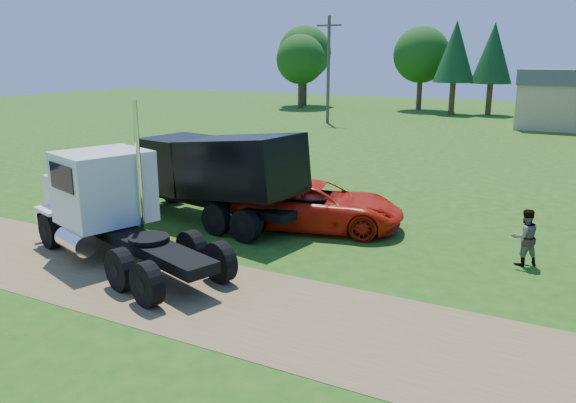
% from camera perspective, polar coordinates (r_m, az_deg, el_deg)
% --- Properties ---
extents(ground, '(140.00, 140.00, 0.00)m').
position_cam_1_polar(ground, '(13.21, -2.77, -10.84)').
color(ground, '#1B5111').
rests_on(ground, ground).
extents(dirt_track, '(120.00, 4.20, 0.01)m').
position_cam_1_polar(dirt_track, '(13.21, -2.77, -10.81)').
color(dirt_track, brown).
rests_on(dirt_track, ground).
extents(white_semi_tractor, '(7.61, 4.51, 4.52)m').
position_cam_1_polar(white_semi_tractor, '(17.07, -18.04, -0.15)').
color(white_semi_tractor, black).
rests_on(white_semi_tractor, ground).
extents(black_dump_truck, '(7.80, 3.41, 3.31)m').
position_cam_1_polar(black_dump_truck, '(19.57, -7.84, 3.08)').
color(black_dump_truck, black).
rests_on(black_dump_truck, ground).
extents(orange_pickup, '(6.20, 4.05, 1.59)m').
position_cam_1_polar(orange_pickup, '(18.93, 3.06, -0.39)').
color(orange_pickup, red).
rests_on(orange_pickup, ground).
extents(spectator_b, '(0.99, 0.95, 1.61)m').
position_cam_1_polar(spectator_b, '(16.88, 22.91, -3.36)').
color(spectator_b, '#999999').
rests_on(spectator_b, ground).
extents(tan_shed, '(6.20, 5.40, 4.70)m').
position_cam_1_polar(tan_shed, '(50.38, 25.89, 9.41)').
color(tan_shed, tan).
rests_on(tan_shed, ground).
extents(tree_row, '(58.32, 11.39, 9.97)m').
position_cam_1_polar(tree_row, '(60.08, 25.60, 13.39)').
color(tree_row, '#3D2F19').
rests_on(tree_row, ground).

